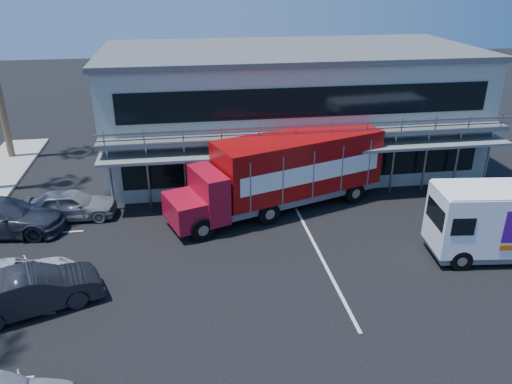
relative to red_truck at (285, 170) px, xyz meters
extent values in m
plane|color=black|center=(-1.41, -8.24, -2.13)|extent=(120.00, 120.00, 0.00)
cube|color=gray|center=(1.59, 6.76, 1.37)|extent=(22.00, 10.00, 7.00)
cube|color=#515454|center=(1.59, 6.76, 5.02)|extent=(22.40, 10.40, 0.30)
cube|color=#515454|center=(1.59, 1.16, 1.47)|extent=(22.00, 1.20, 0.25)
cube|color=gray|center=(1.59, 0.61, 1.97)|extent=(22.00, 0.08, 0.90)
cube|color=slate|center=(1.59, 0.86, 0.77)|extent=(22.00, 1.80, 0.15)
cube|color=black|center=(1.59, 1.74, -0.53)|extent=(20.00, 0.06, 1.60)
cube|color=black|center=(1.59, 1.74, 3.07)|extent=(20.00, 0.06, 1.60)
cube|color=maroon|center=(-5.20, -1.81, -1.02)|extent=(2.28, 2.86, 1.33)
cube|color=maroon|center=(-4.05, -1.41, -0.42)|extent=(1.95, 2.97, 2.32)
cube|color=black|center=(-4.05, -1.41, 0.25)|extent=(0.83, 2.23, 0.77)
cube|color=#99090B|center=(0.75, 0.26, 0.30)|extent=(9.25, 5.52, 2.87)
cube|color=slate|center=(0.75, 0.26, -1.41)|extent=(9.12, 5.13, 0.33)
cube|color=white|center=(1.20, -1.05, 0.19)|extent=(7.69, 2.71, 0.94)
cube|color=white|center=(0.29, 1.57, 0.19)|extent=(7.69, 2.71, 0.94)
cylinder|color=black|center=(-4.49, -2.85, -1.55)|extent=(1.18, 0.64, 1.15)
cylinder|color=black|center=(-5.29, -0.56, -1.55)|extent=(1.18, 0.64, 1.15)
cylinder|color=black|center=(-1.15, -1.69, -1.55)|extent=(1.18, 0.64, 1.15)
cylinder|color=black|center=(-1.95, 0.61, -1.55)|extent=(1.18, 0.64, 1.15)
cylinder|color=black|center=(3.86, 0.06, -1.55)|extent=(1.18, 0.64, 1.15)
cylinder|color=black|center=(3.06, 2.35, -1.55)|extent=(1.18, 0.64, 1.15)
cube|color=white|center=(8.59, -6.24, -0.26)|extent=(6.93, 3.04, 2.69)
cube|color=slate|center=(8.59, -6.24, -1.74)|extent=(6.64, 2.78, 0.34)
cube|color=black|center=(5.27, -5.87, 0.03)|extent=(0.27, 1.88, 0.91)
cylinder|color=black|center=(6.09, -6.98, -1.67)|extent=(0.95, 0.38, 0.92)
cylinder|color=black|center=(6.32, -4.96, -1.67)|extent=(0.95, 0.38, 0.92)
imported|color=black|center=(-10.91, -7.04, -1.33)|extent=(5.14, 3.26, 1.60)
imported|color=silver|center=(-11.95, -6.20, -1.38)|extent=(5.50, 2.81, 1.49)
imported|color=#2A2E38|center=(-13.91, -0.64, -1.27)|extent=(6.09, 2.97, 1.71)
imported|color=gray|center=(-10.91, 0.47, -1.37)|extent=(4.47, 1.81, 1.52)
camera|label=1|loc=(-5.12, -23.34, 9.47)|focal=35.00mm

